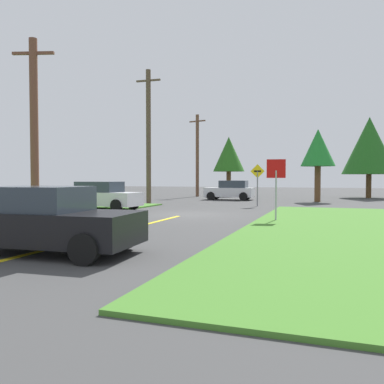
% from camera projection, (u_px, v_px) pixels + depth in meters
% --- Properties ---
extents(ground_plane, '(120.00, 120.00, 0.00)m').
position_uv_depth(ground_plane, '(186.00, 214.00, 19.70)').
color(ground_plane, '#404040').
extents(lane_stripe_center, '(0.20, 14.00, 0.01)m').
position_uv_depth(lane_stripe_center, '(97.00, 237.00, 12.16)').
color(lane_stripe_center, yellow).
rests_on(lane_stripe_center, ground).
extents(stop_sign, '(0.77, 0.17, 2.60)m').
position_uv_depth(stop_sign, '(276.00, 178.00, 16.31)').
color(stop_sign, '#9EA0A8').
rests_on(stop_sign, ground).
extents(car_approaching_junction, '(4.05, 2.10, 1.62)m').
position_uv_depth(car_approaching_junction, '(230.00, 190.00, 32.91)').
color(car_approaching_junction, silver).
rests_on(car_approaching_junction, ground).
extents(parked_car_near_building, '(4.57, 2.20, 1.62)m').
position_uv_depth(parked_car_near_building, '(102.00, 196.00, 22.54)').
color(parked_car_near_building, silver).
rests_on(parked_car_near_building, ground).
extents(car_behind_on_main_road, '(4.23, 2.32, 1.62)m').
position_uv_depth(car_behind_on_main_road, '(49.00, 220.00, 9.48)').
color(car_behind_on_main_road, black).
rests_on(car_behind_on_main_road, ground).
extents(utility_pole_near, '(1.76, 0.62, 7.73)m').
position_uv_depth(utility_pole_near, '(34.00, 128.00, 16.72)').
color(utility_pole_near, brown).
rests_on(utility_pole_near, ground).
extents(utility_pole_mid, '(1.80, 0.34, 9.43)m').
position_uv_depth(utility_pole_mid, '(148.00, 136.00, 27.68)').
color(utility_pole_mid, brown).
rests_on(utility_pole_mid, ground).
extents(utility_pole_far, '(1.78, 0.54, 8.07)m').
position_uv_depth(utility_pole_far, '(197.00, 155.00, 38.72)').
color(utility_pole_far, brown).
rests_on(utility_pole_far, ground).
extents(direction_sign, '(0.90, 0.17, 2.72)m').
position_uv_depth(direction_sign, '(257.00, 180.00, 25.28)').
color(direction_sign, slate).
rests_on(direction_sign, ground).
extents(oak_tree_left, '(2.59, 2.59, 5.59)m').
position_uv_depth(oak_tree_left, '(318.00, 149.00, 30.09)').
color(oak_tree_left, brown).
rests_on(oak_tree_left, ground).
extents(pine_tree_center, '(4.76, 4.76, 7.42)m').
position_uv_depth(pine_tree_center, '(369.00, 146.00, 35.92)').
color(pine_tree_center, brown).
rests_on(pine_tree_center, ground).
extents(oak_tree_right, '(3.21, 3.21, 6.04)m').
position_uv_depth(oak_tree_right, '(229.00, 155.00, 40.07)').
color(oak_tree_right, brown).
rests_on(oak_tree_right, ground).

